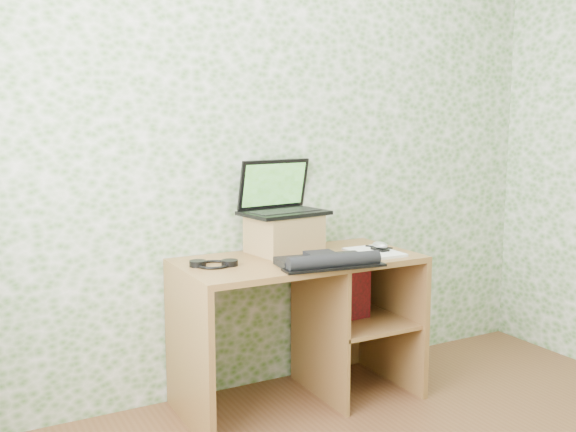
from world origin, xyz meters
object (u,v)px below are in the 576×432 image
riser (284,234)px  notepad (374,252)px  desk (309,306)px  laptop (280,201)px  keyboard (327,261)px

riser → notepad: (0.40, -0.24, -0.09)m
desk → laptop: size_ratio=2.66×
laptop → keyboard: (0.03, -0.41, -0.24)m
notepad → riser: bearing=149.9°
laptop → desk: bearing=-70.9°
laptop → keyboard: 0.47m
notepad → laptop: bearing=145.4°
riser → keyboard: size_ratio=0.66×
laptop → keyboard: laptop is taller
keyboard → notepad: (0.36, 0.12, -0.02)m
keyboard → notepad: keyboard is taller
desk → riser: riser is taller
notepad → keyboard: bearing=-160.2°
keyboard → notepad: size_ratio=1.70×
riser → notepad: 0.47m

